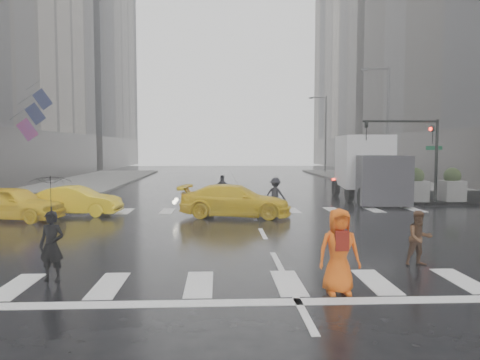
{
  "coord_description": "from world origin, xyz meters",
  "views": [
    {
      "loc": [
        -1.57,
        -16.26,
        3.06
      ],
      "look_at": [
        -0.71,
        2.0,
        1.76
      ],
      "focal_mm": 35.0,
      "sensor_mm": 36.0,
      "label": 1
    }
  ],
  "objects": [
    {
      "name": "ground",
      "position": [
        0.0,
        0.0,
        0.0
      ],
      "size": [
        120.0,
        120.0,
        0.0
      ],
      "primitive_type": "plane",
      "color": "black",
      "rests_on": "ground"
    },
    {
      "name": "building_nw_far",
      "position": [
        -29.0,
        56.0,
        20.19
      ],
      "size": [
        26.05,
        26.05,
        44.0
      ],
      "color": "#66635E",
      "rests_on": "ground"
    },
    {
      "name": "building_ne_far",
      "position": [
        29.0,
        56.0,
        16.27
      ],
      "size": [
        26.05,
        26.05,
        36.0
      ],
      "color": "#AEA598",
      "rests_on": "ground"
    },
    {
      "name": "road_markings",
      "position": [
        0.0,
        0.0,
        0.01
      ],
      "size": [
        18.0,
        48.0,
        0.01
      ],
      "primitive_type": null,
      "color": "silver",
      "rests_on": "ground"
    },
    {
      "name": "traffic_signal_pole",
      "position": [
        9.01,
        8.01,
        3.22
      ],
      "size": [
        4.45,
        0.42,
        4.5
      ],
      "color": "black",
      "rests_on": "ground"
    },
    {
      "name": "street_lamp_near",
      "position": [
        10.87,
        18.0,
        4.95
      ],
      "size": [
        2.15,
        0.22,
        9.0
      ],
      "color": "#59595B",
      "rests_on": "ground"
    },
    {
      "name": "street_lamp_far",
      "position": [
        10.87,
        38.0,
        4.95
      ],
      "size": [
        2.15,
        0.22,
        9.0
      ],
      "color": "#59595B",
      "rests_on": "ground"
    },
    {
      "name": "planter_west",
      "position": [
        7.0,
        8.2,
        0.98
      ],
      "size": [
        1.1,
        1.1,
        1.8
      ],
      "color": "slate",
      "rests_on": "ground"
    },
    {
      "name": "planter_mid",
      "position": [
        9.0,
        8.2,
        0.98
      ],
      "size": [
        1.1,
        1.1,
        1.8
      ],
      "color": "slate",
      "rests_on": "ground"
    },
    {
      "name": "planter_east",
      "position": [
        11.0,
        8.2,
        0.98
      ],
      "size": [
        1.1,
        1.1,
        1.8
      ],
      "color": "slate",
      "rests_on": "ground"
    },
    {
      "name": "flag_cluster",
      "position": [
        -15.08,
        18.5,
        5.64
      ],
      "size": [
        2.87,
        3.06,
        4.69
      ],
      "color": "#59595B",
      "rests_on": "ground"
    },
    {
      "name": "pedestrian_black",
      "position": [
        -5.38,
        -5.52,
        1.63
      ],
      "size": [
        1.11,
        1.13,
        2.43
      ],
      "rotation": [
        0.0,
        0.0,
        -0.17
      ],
      "color": "black",
      "rests_on": "ground"
    },
    {
      "name": "pedestrian_brown",
      "position": [
        3.6,
        -4.6,
        0.71
      ],
      "size": [
        0.74,
        0.6,
        1.42
      ],
      "primitive_type": "imported",
      "rotation": [
        0.0,
        0.0,
        0.1
      ],
      "color": "#4B2E1A",
      "rests_on": "ground"
    },
    {
      "name": "pedestrian_orange",
      "position": [
        0.93,
        -6.8,
        0.9
      ],
      "size": [
        0.9,
        0.6,
        1.79
      ],
      "rotation": [
        0.0,
        0.0,
        0.04
      ],
      "color": "#F05D11",
      "rests_on": "ground"
    },
    {
      "name": "pedestrian_far_a",
      "position": [
        -1.34,
        7.63,
        0.81
      ],
      "size": [
        1.09,
        0.89,
        1.61
      ],
      "primitive_type": "imported",
      "rotation": [
        0.0,
        0.0,
        2.75
      ],
      "color": "black",
      "rests_on": "ground"
    },
    {
      "name": "pedestrian_far_b",
      "position": [
        1.15,
        5.7,
        0.8
      ],
      "size": [
        1.18,
        1.0,
        1.6
      ],
      "primitive_type": "imported",
      "rotation": [
        0.0,
        0.0,
        2.64
      ],
      "color": "black",
      "rests_on": "ground"
    },
    {
      "name": "taxi_front",
      "position": [
        -10.09,
        3.5,
        0.72
      ],
      "size": [
        4.53,
        2.78,
        1.44
      ],
      "primitive_type": "imported",
      "rotation": [
        0.0,
        0.0,
        1.3
      ],
      "color": "yellow",
      "rests_on": "ground"
    },
    {
      "name": "taxi_mid",
      "position": [
        -7.92,
        4.84,
        0.65
      ],
      "size": [
        4.07,
        1.78,
        1.3
      ],
      "primitive_type": "imported",
      "rotation": [
        0.0,
        0.0,
        1.47
      ],
      "color": "yellow",
      "rests_on": "ground"
    },
    {
      "name": "taxi_rear",
      "position": [
        -0.82,
        4.05,
        0.71
      ],
      "size": [
        4.58,
        2.71,
        1.41
      ],
      "primitive_type": "imported",
      "rotation": [
        0.0,
        0.0,
        1.39
      ],
      "color": "yellow",
      "rests_on": "ground"
    },
    {
      "name": "box_truck",
      "position": [
        6.9,
        9.75,
        1.98
      ],
      "size": [
        2.62,
        6.98,
        3.71
      ],
      "rotation": [
        0.0,
        0.0,
        -0.12
      ],
      "color": "white",
      "rests_on": "ground"
    }
  ]
}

